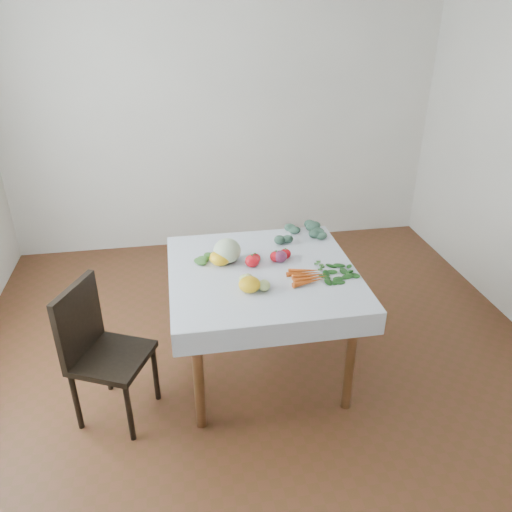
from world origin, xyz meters
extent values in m
plane|color=brown|center=(0.00, 0.00, 0.00)|extent=(4.00, 4.00, 0.00)
cube|color=silver|center=(0.00, 2.00, 1.35)|extent=(4.00, 0.04, 2.70)
cube|color=brown|center=(0.00, 0.00, 0.73)|extent=(1.00, 1.00, 0.04)
cylinder|color=brown|center=(-0.44, -0.44, 0.35)|extent=(0.06, 0.06, 0.71)
cylinder|color=brown|center=(0.44, -0.44, 0.35)|extent=(0.06, 0.06, 0.71)
cylinder|color=brown|center=(-0.44, 0.44, 0.35)|extent=(0.06, 0.06, 0.71)
cylinder|color=brown|center=(0.44, 0.44, 0.35)|extent=(0.06, 0.06, 0.71)
cube|color=white|center=(0.00, 0.00, 0.75)|extent=(1.12, 1.12, 0.01)
cube|color=black|center=(-0.91, -0.26, 0.42)|extent=(0.51, 0.51, 0.04)
cube|color=black|center=(-1.07, -0.18, 0.65)|extent=(0.20, 0.37, 0.42)
cylinder|color=black|center=(-1.13, -0.34, 0.20)|extent=(0.03, 0.03, 0.40)
cylinder|color=black|center=(-0.83, -0.48, 0.20)|extent=(0.03, 0.03, 0.40)
cylinder|color=black|center=(-0.99, -0.04, 0.20)|extent=(0.03, 0.03, 0.40)
cylinder|color=black|center=(-0.69, -0.18, 0.20)|extent=(0.03, 0.03, 0.40)
ellipsoid|color=beige|center=(-0.20, 0.14, 0.83)|extent=(0.19, 0.19, 0.15)
ellipsoid|color=red|center=(-0.03, 0.10, 0.79)|extent=(0.07, 0.07, 0.06)
ellipsoid|color=red|center=(0.10, 0.09, 0.79)|extent=(0.10, 0.10, 0.07)
ellipsoid|color=red|center=(0.17, 0.12, 0.79)|extent=(0.09, 0.09, 0.06)
ellipsoid|color=red|center=(-0.05, 0.05, 0.79)|extent=(0.11, 0.11, 0.08)
ellipsoid|color=yellow|center=(-0.24, 0.11, 0.80)|extent=(0.17, 0.17, 0.09)
ellipsoid|color=yellow|center=(-0.12, -0.23, 0.80)|extent=(0.14, 0.14, 0.09)
ellipsoid|color=#591939|center=(-0.21, 0.14, 0.79)|extent=(0.09, 0.09, 0.06)
ellipsoid|color=#591939|center=(0.13, 0.08, 0.79)|extent=(0.10, 0.10, 0.07)
ellipsoid|color=#B0C672|center=(-0.09, -0.18, 0.78)|extent=(0.06, 0.06, 0.05)
ellipsoid|color=#B0C672|center=(-0.13, -0.18, 0.78)|extent=(0.06, 0.06, 0.05)
ellipsoid|color=#B0C672|center=(-0.09, -0.21, 0.78)|extent=(0.06, 0.06, 0.05)
ellipsoid|color=#B0C672|center=(-0.09, -0.15, 0.78)|extent=(0.06, 0.06, 0.05)
ellipsoid|color=#B0C672|center=(-0.16, -0.20, 0.78)|extent=(0.06, 0.06, 0.05)
ellipsoid|color=#B0C672|center=(-0.03, -0.19, 0.78)|extent=(0.06, 0.06, 0.05)
cone|color=orange|center=(0.25, -0.08, 0.77)|extent=(0.21, 0.06, 0.03)
cone|color=orange|center=(0.25, -0.11, 0.77)|extent=(0.21, 0.04, 0.03)
cone|color=orange|center=(0.25, -0.14, 0.77)|extent=(0.21, 0.04, 0.03)
cone|color=orange|center=(0.25, -0.18, 0.77)|extent=(0.21, 0.06, 0.03)
cone|color=orange|center=(0.25, -0.21, 0.77)|extent=(0.21, 0.08, 0.03)
ellipsoid|color=#3D644C|center=(0.34, 0.47, 0.78)|extent=(0.07, 0.07, 0.05)
ellipsoid|color=#3D644C|center=(0.28, 0.48, 0.78)|extent=(0.07, 0.07, 0.05)
ellipsoid|color=#3D644C|center=(0.33, 0.43, 0.78)|extent=(0.07, 0.07, 0.05)
ellipsoid|color=#3D644C|center=(0.34, 0.51, 0.78)|extent=(0.07, 0.07, 0.05)
ellipsoid|color=#3D644C|center=(0.24, 0.44, 0.78)|extent=(0.07, 0.07, 0.05)
ellipsoid|color=#3D644C|center=(0.40, 0.44, 0.78)|extent=(0.07, 0.07, 0.05)
ellipsoid|color=#3D644C|center=(0.26, 0.54, 0.78)|extent=(0.07, 0.07, 0.05)
ellipsoid|color=#3D644C|center=(0.29, 0.37, 0.78)|extent=(0.07, 0.07, 0.05)
ellipsoid|color=#3D644C|center=(0.42, 0.53, 0.78)|extent=(0.07, 0.07, 0.05)
ellipsoid|color=#3D644C|center=(0.17, 0.48, 0.78)|extent=(0.07, 0.07, 0.05)
ellipsoid|color=#3D644C|center=(0.42, 0.37, 0.78)|extent=(0.07, 0.07, 0.05)
ellipsoid|color=#3D644C|center=(0.32, 0.60, 0.78)|extent=(0.07, 0.07, 0.05)
ellipsoid|color=#194D18|center=(0.46, -0.12, 0.76)|extent=(0.06, 0.04, 0.01)
ellipsoid|color=#194D18|center=(0.42, -0.12, 0.76)|extent=(0.06, 0.04, 0.01)
ellipsoid|color=#194D18|center=(0.46, -0.15, 0.76)|extent=(0.06, 0.04, 0.01)
ellipsoid|color=#194D18|center=(0.45, -0.10, 0.76)|extent=(0.06, 0.04, 0.01)
ellipsoid|color=#194D18|center=(0.40, -0.15, 0.76)|extent=(0.06, 0.04, 0.01)
ellipsoid|color=#194D18|center=(0.49, -0.13, 0.76)|extent=(0.06, 0.04, 0.01)
ellipsoid|color=#194D18|center=(0.41, -0.09, 0.76)|extent=(0.06, 0.04, 0.01)
ellipsoid|color=#194D18|center=(0.44, -0.18, 0.76)|extent=(0.06, 0.04, 0.01)
ellipsoid|color=#194D18|center=(0.49, -0.09, 0.76)|extent=(0.06, 0.04, 0.01)
ellipsoid|color=#194D18|center=(0.37, -0.13, 0.76)|extent=(0.06, 0.04, 0.01)
ellipsoid|color=#194D18|center=(0.50, -0.17, 0.76)|extent=(0.06, 0.04, 0.01)
ellipsoid|color=#194D18|center=(0.43, -0.05, 0.76)|extent=(0.06, 0.04, 0.01)
ellipsoid|color=#194D18|center=(0.38, -0.19, 0.76)|extent=(0.06, 0.04, 0.01)
ellipsoid|color=#194D18|center=(0.54, -0.11, 0.76)|extent=(0.06, 0.04, 0.01)
ellipsoid|color=#194D18|center=(0.35, -0.08, 0.76)|extent=(0.06, 0.04, 0.01)
ellipsoid|color=#194D18|center=(0.47, -0.22, 0.76)|extent=(0.06, 0.04, 0.01)
ellipsoid|color=#194D18|center=(0.50, -0.04, 0.76)|extent=(0.06, 0.04, 0.01)
ellipsoid|color=#194D18|center=(0.32, -0.16, 0.76)|extent=(0.06, 0.04, 0.01)
ellipsoid|color=#467C39|center=(-0.25, 0.17, 0.77)|extent=(0.05, 0.05, 0.03)
ellipsoid|color=#467C39|center=(-0.28, 0.20, 0.77)|extent=(0.05, 0.05, 0.03)
ellipsoid|color=#467C39|center=(-0.28, 0.15, 0.77)|extent=(0.05, 0.05, 0.03)
ellipsoid|color=#467C39|center=(-0.22, 0.20, 0.77)|extent=(0.05, 0.05, 0.03)
ellipsoid|color=#467C39|center=(-0.32, 0.19, 0.77)|extent=(0.05, 0.05, 0.03)
ellipsoid|color=#467C39|center=(-0.23, 0.13, 0.77)|extent=(0.05, 0.05, 0.03)
ellipsoid|color=#467C39|center=(-0.25, 0.25, 0.77)|extent=(0.05, 0.05, 0.03)
ellipsoid|color=#467C39|center=(-0.34, 0.13, 0.77)|extent=(0.05, 0.05, 0.03)
ellipsoid|color=#467C39|center=(-0.16, 0.17, 0.77)|extent=(0.05, 0.05, 0.03)
ellipsoid|color=#467C39|center=(-0.34, 0.25, 0.77)|extent=(0.05, 0.05, 0.03)
camera|label=1|loc=(-0.49, -2.59, 2.24)|focal=35.00mm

